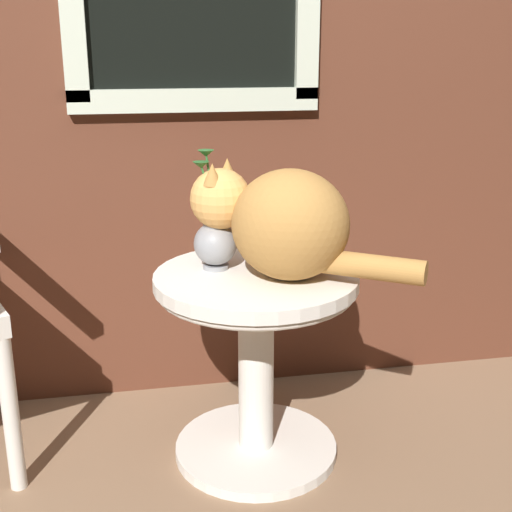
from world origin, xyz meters
name	(u,v)px	position (x,y,z in m)	size (l,w,h in m)	color
wicker_side_table	(256,337)	(0.15, 0.26, 0.37)	(0.56, 0.56, 0.56)	silver
cat	(282,222)	(0.21, 0.22, 0.71)	(0.56, 0.43, 0.30)	#AD7A3D
pewter_vase_with_ivy	(215,237)	(0.05, 0.33, 0.65)	(0.12, 0.12, 0.33)	gray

